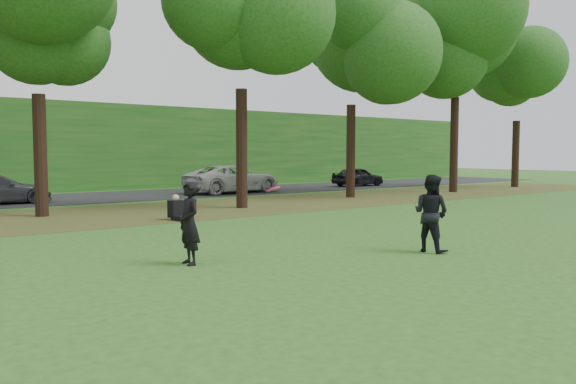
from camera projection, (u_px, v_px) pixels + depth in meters
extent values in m
plane|color=#284F18|center=(430.00, 276.00, 9.80)|extent=(120.00, 120.00, 0.00)
cube|color=#483919|center=(137.00, 213.00, 20.10)|extent=(60.00, 7.00, 0.01)
cube|color=black|center=(71.00, 198.00, 26.44)|extent=(70.00, 7.00, 0.02)
cube|color=#164D18|center=(37.00, 147.00, 31.02)|extent=(70.00, 3.00, 5.00)
imported|color=black|center=(189.00, 223.00, 10.77)|extent=(0.42, 0.61, 1.60)
imported|color=black|center=(431.00, 213.00, 12.19)|extent=(0.73, 0.89, 1.69)
imported|color=#B9B9B9|center=(233.00, 179.00, 30.07)|extent=(5.48, 2.86, 1.47)
imported|color=black|center=(358.00, 177.00, 36.16)|extent=(3.62, 1.57, 1.22)
cylinder|color=#E71374|center=(273.00, 189.00, 10.90)|extent=(0.38, 0.37, 0.14)
cube|color=black|center=(181.00, 218.00, 17.79)|extent=(0.48, 0.61, 0.16)
cube|color=black|center=(176.00, 209.00, 17.97)|extent=(0.47, 0.40, 0.56)
sphere|color=tan|center=(176.00, 198.00, 17.94)|extent=(0.22, 0.22, 0.22)
cylinder|color=black|center=(40.00, 156.00, 18.86)|extent=(0.44, 0.44, 4.12)
sphere|color=#164D18|center=(36.00, 10.00, 18.52)|extent=(5.80, 5.80, 5.80)
cylinder|color=black|center=(242.00, 149.00, 21.81)|extent=(0.44, 0.44, 4.62)
sphere|color=#164D18|center=(241.00, 8.00, 21.44)|extent=(6.60, 6.60, 6.60)
cylinder|color=black|center=(351.00, 151.00, 27.01)|extent=(0.44, 0.44, 4.45)
sphere|color=#164D18|center=(352.00, 42.00, 26.65)|extent=(6.20, 6.20, 6.20)
cylinder|color=black|center=(454.00, 145.00, 30.59)|extent=(0.44, 0.44, 5.17)
sphere|color=#164D18|center=(456.00, 33.00, 30.17)|extent=(7.40, 7.40, 7.40)
cylinder|color=black|center=(516.00, 154.00, 35.27)|extent=(0.44, 0.44, 4.16)
sphere|color=#164D18|center=(518.00, 76.00, 34.93)|extent=(5.60, 5.60, 5.60)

